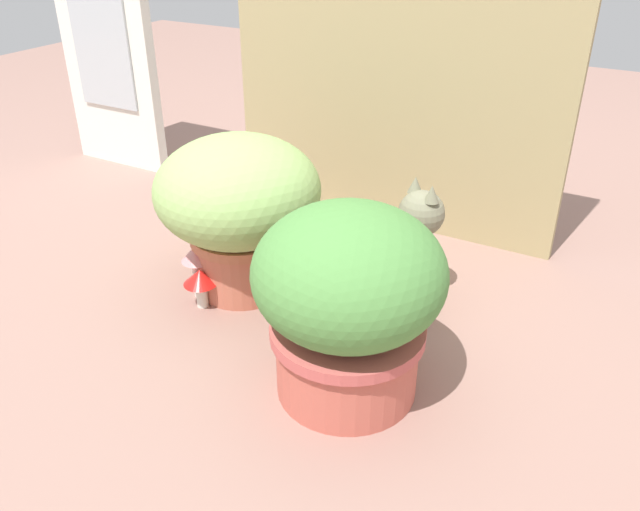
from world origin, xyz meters
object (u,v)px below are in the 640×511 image
(mushroom_ornament_pink, at_px, (197,260))
(grass_planter, at_px, (239,204))
(cat, at_px, (386,262))
(mushroom_ornament_red, at_px, (200,280))
(leafy_planter, at_px, (348,298))

(mushroom_ornament_pink, bearing_deg, grass_planter, 51.02)
(cat, bearing_deg, mushroom_ornament_red, -150.38)
(mushroom_ornament_red, xyz_separation_m, mushroom_ornament_pink, (-0.03, 0.03, 0.03))
(grass_planter, relative_size, mushroom_ornament_pink, 2.81)
(leafy_planter, height_order, mushroom_ornament_red, leafy_planter)
(leafy_planter, relative_size, cat, 1.18)
(leafy_planter, relative_size, mushroom_ornament_pink, 2.83)
(cat, bearing_deg, grass_planter, -164.54)
(mushroom_ornament_red, bearing_deg, cat, 29.62)
(mushroom_ornament_red, bearing_deg, grass_planter, 73.54)
(grass_planter, distance_m, mushroom_ornament_pink, 0.17)
(grass_planter, xyz_separation_m, mushroom_ornament_red, (-0.04, -0.12, -0.16))
(cat, distance_m, mushroom_ornament_red, 0.44)
(grass_planter, bearing_deg, mushroom_ornament_red, -106.46)
(cat, bearing_deg, leafy_planter, -79.42)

